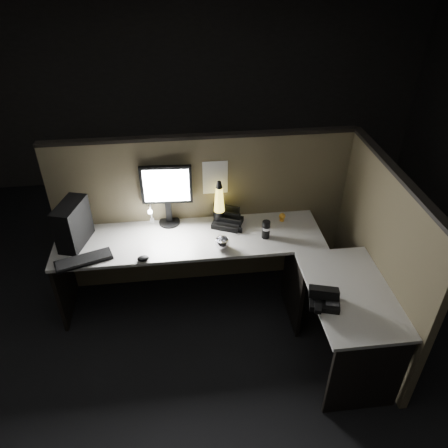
{
  "coord_description": "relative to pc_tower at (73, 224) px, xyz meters",
  "views": [
    {
      "loc": [
        -0.21,
        -2.42,
        2.99
      ],
      "look_at": [
        0.12,
        0.35,
        1.03
      ],
      "focal_mm": 35.0,
      "sensor_mm": 36.0,
      "label": 1
    }
  ],
  "objects": [
    {
      "name": "mouse",
      "position": [
        0.57,
        -0.3,
        -0.17
      ],
      "size": [
        0.1,
        0.08,
        0.04
      ],
      "primitive_type": "ellipsoid",
      "rotation": [
        0.0,
        0.0,
        0.12
      ],
      "color": "black",
      "rests_on": "desk"
    },
    {
      "name": "partition_back",
      "position": [
        1.1,
        0.29,
        -0.17
      ],
      "size": [
        2.66,
        0.06,
        1.5
      ],
      "primitive_type": "cube",
      "color": "brown",
      "rests_on": "ground"
    },
    {
      "name": "pinned_paper",
      "position": [
        1.21,
        0.25,
        0.22
      ],
      "size": [
        0.22,
        0.0,
        0.31
      ],
      "primitive_type": "cube",
      "color": "white",
      "rests_on": "partition_back"
    },
    {
      "name": "desk",
      "position": [
        1.28,
        -0.39,
        -0.34
      ],
      "size": [
        2.6,
        1.6,
        0.73
      ],
      "color": "beige",
      "rests_on": "ground"
    },
    {
      "name": "figurine",
      "position": [
        1.8,
        0.11,
        -0.14
      ],
      "size": [
        0.06,
        0.06,
        0.06
      ],
      "primitive_type": "sphere",
      "color": "#FFA928",
      "rests_on": "desk"
    },
    {
      "name": "steel_mug",
      "position": [
        1.21,
        -0.22,
        -0.14
      ],
      "size": [
        0.13,
        0.13,
        0.09
      ],
      "primitive_type": "imported",
      "rotation": [
        0.0,
        0.0,
        0.05
      ],
      "color": "silver",
      "rests_on": "desk"
    },
    {
      "name": "keyboard",
      "position": [
        0.09,
        -0.26,
        -0.18
      ],
      "size": [
        0.47,
        0.29,
        0.02
      ],
      "primitive_type": "cube",
      "rotation": [
        0.0,
        0.0,
        0.33
      ],
      "color": "black",
      "rests_on": "desk"
    },
    {
      "name": "floor",
      "position": [
        1.1,
        -0.64,
        -0.92
      ],
      "size": [
        6.0,
        6.0,
        0.0
      ],
      "primitive_type": "plane",
      "color": "black",
      "rests_on": "ground"
    },
    {
      "name": "desk_phone",
      "position": [
        1.86,
        -0.94,
        -0.14
      ],
      "size": [
        0.25,
        0.25,
        0.13
      ],
      "rotation": [
        0.0,
        0.0,
        -0.29
      ],
      "color": "black",
      "rests_on": "desk"
    },
    {
      "name": "organizer",
      "position": [
        1.3,
        0.12,
        -0.15
      ],
      "size": [
        0.31,
        0.29,
        0.18
      ],
      "rotation": [
        0.0,
        0.0,
        -0.42
      ],
      "color": "black",
      "rests_on": "desk"
    },
    {
      "name": "monitor",
      "position": [
        0.78,
        0.21,
        0.15
      ],
      "size": [
        0.44,
        0.19,
        0.57
      ],
      "rotation": [
        0.0,
        0.0,
        -0.06
      ],
      "color": "black",
      "rests_on": "desk"
    },
    {
      "name": "pc_tower",
      "position": [
        0.0,
        0.0,
        0.0
      ],
      "size": [
        0.26,
        0.4,
        0.38
      ],
      "primitive_type": "cube",
      "rotation": [
        0.0,
        0.0,
        -0.29
      ],
      "color": "black",
      "rests_on": "desk"
    },
    {
      "name": "room_shell",
      "position": [
        1.1,
        -0.64,
        0.7
      ],
      "size": [
        6.0,
        6.0,
        6.0
      ],
      "color": "silver",
      "rests_on": "ground"
    },
    {
      "name": "lava_lamp",
      "position": [
        1.23,
        0.14,
        -0.01
      ],
      "size": [
        0.12,
        0.12,
        0.43
      ],
      "color": "black",
      "rests_on": "desk"
    },
    {
      "name": "clip_lamp",
      "position": [
        0.63,
        0.18,
        -0.07
      ],
      "size": [
        0.04,
        0.16,
        0.2
      ],
      "color": "white",
      "rests_on": "desk"
    },
    {
      "name": "travel_mug",
      "position": [
        1.6,
        -0.12,
        -0.11
      ],
      "size": [
        0.07,
        0.07,
        0.16
      ],
      "primitive_type": "cylinder",
      "color": "black",
      "rests_on": "desk"
    },
    {
      "name": "partition_right",
      "position": [
        2.43,
        -0.54,
        -0.17
      ],
      "size": [
        0.06,
        1.66,
        1.5
      ],
      "primitive_type": "cube",
      "color": "brown",
      "rests_on": "ground"
    }
  ]
}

